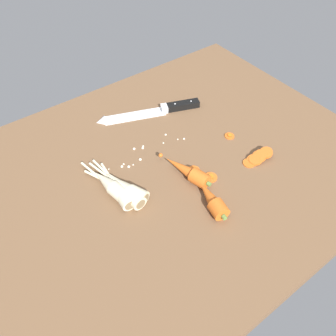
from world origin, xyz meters
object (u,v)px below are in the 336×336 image
Objects in this scene: chefs_knife at (147,112)px; carrot_slice_stray_far at (230,136)px; parsnip_back at (124,187)px; carrot_slice_stack at (257,158)px; parsnip_outer at (109,184)px; parsnip_front at (120,190)px; parsnip_mid_right at (124,188)px; parsnip_mid_left at (125,189)px; carrot_slice_stray_mid at (211,177)px; carrot_slice_stray_near at (194,170)px; whole_carrot_second at (212,199)px; whole_carrot at (188,171)px.

carrot_slice_stray_far is (14.29, -24.11, -0.29)cm from chefs_knife.
carrot_slice_stack is (36.98, -12.59, -1.01)cm from parsnip_back.
parsnip_back is at bearing 161.19° from carrot_slice_stack.
parsnip_outer reaches higher than carrot_slice_stack.
parsnip_mid_right is at bearing -0.63° from parsnip_front.
parsnip_front is 1.88× the size of carrot_slice_stack.
carrot_slice_stack is at bearing -17.98° from parsnip_mid_left.
carrot_slice_stack is 12.10cm from carrot_slice_stray_far.
parsnip_mid_right is 37.69cm from carrot_slice_stray_far.
parsnip_mid_right is 23.88cm from carrot_slice_stray_mid.
parsnip_front reaches higher than chefs_knife.
carrot_slice_stray_far is at bearing -5.41° from parsnip_outer.
parsnip_back reaches higher than carrot_slice_stray_near.
whole_carrot_second is 9.22cm from carrot_slice_stray_mid.
whole_carrot is (-6.35, -29.22, 1.45)cm from chefs_knife.
parsnip_back is 20.37cm from carrot_slice_stray_near.
chefs_knife is at bearing 44.26° from parsnip_front.
parsnip_back is 5.73× the size of carrot_slice_stray_mid.
carrot_slice_stack is (37.03, -12.02, -1.01)cm from parsnip_mid_left.
whole_carrot_second is at bearing -45.70° from parsnip_mid_right.
chefs_knife is at bearing 38.22° from parsnip_outer.
whole_carrot_second is 21.55cm from carrot_slice_stack.
parsnip_mid_left is (1.23, -0.28, -0.00)cm from parsnip_front.
parsnip_front reaches higher than carrot_slice_stray_mid.
whole_carrot_second reaches higher than parsnip_back.
carrot_slice_stack reaches higher than carrot_slice_stray_mid.
parsnip_outer is at bearing 155.42° from whole_carrot.
carrot_slice_stray_mid is (21.79, -9.21, -1.62)cm from parsnip_mid_left.
parsnip_mid_left is 0.58cm from parsnip_back.
carrot_slice_stray_far is at bearing 87.36° from carrot_slice_stack.
chefs_knife reaches higher than carrot_slice_stray_far.
parsnip_mid_right reaches higher than chefs_knife.
carrot_slice_stray_mid is 1.21× the size of carrot_slice_stray_far.
whole_carrot is 21.39cm from parsnip_outer.
carrot_slice_stack is (13.74, -36.19, 0.32)cm from chefs_knife.
parsnip_front is at bearing 167.21° from carrot_slice_stray_near.
chefs_knife is 1.86× the size of parsnip_outer.
carrot_slice_stray_mid is at bearing -22.41° from parsnip_front.
parsnip_front is (-18.17, 5.32, -0.12)cm from whole_carrot.
carrot_slice_stray_far is (21.69, 16.15, -1.74)cm from whole_carrot_second.
parsnip_back is at bearing 155.76° from carrot_slice_stray_mid.
carrot_slice_stray_mid is at bearing 49.42° from whole_carrot_second.
parsnip_mid_right is 4.34cm from parsnip_outer.
parsnip_mid_left is at bearing -133.94° from chefs_knife.
parsnip_front is at bearing 162.18° from carrot_slice_stack.
carrot_slice_stray_mid is (23.01, -9.49, -1.62)cm from parsnip_front.
parsnip_back is (-23.24, -23.59, 1.33)cm from chefs_knife.
whole_carrot is at bearing -166.11° from carrot_slice_stray_far.
whole_carrot reaches higher than carrot_slice_stack.
parsnip_mid_right and parsnip_outer have the same top height.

